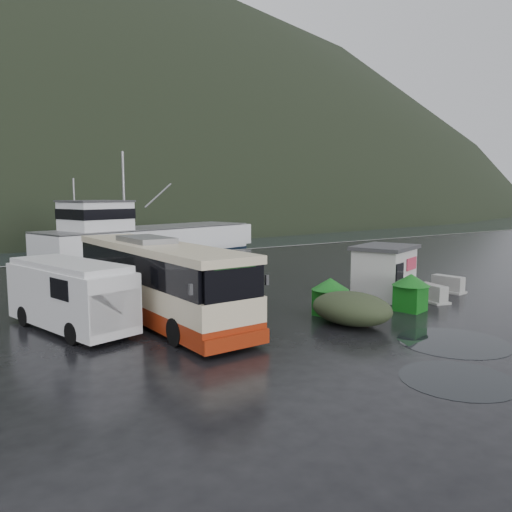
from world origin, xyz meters
TOP-DOWN VIEW (x-y plane):
  - ground at (0.00, 0.00)m, footprint 160.00×160.00m
  - quay_edge at (0.00, 20.00)m, footprint 160.00×0.60m
  - coach_bus at (-3.74, 1.61)m, footprint 3.11×10.93m
  - white_van at (-6.84, 1.83)m, footprint 3.34×6.06m
  - waste_bin_left at (5.17, -2.95)m, footprint 1.29×1.29m
  - waste_bin_right at (1.99, -1.67)m, footprint 1.29×1.29m
  - dome_tent at (1.65, -3.18)m, footprint 2.89×3.49m
  - ticket_kiosk at (6.37, -0.51)m, footprint 3.63×3.19m
  - jersey_barrier_a at (7.36, -2.38)m, footprint 1.09×1.66m
  - jersey_barrier_b at (9.84, -1.43)m, footprint 0.94×1.65m
  - fishing_trawler at (6.31, 26.57)m, footprint 24.45×11.57m
  - puddles at (1.62, -7.40)m, footprint 5.95×5.19m

SIDE VIEW (x-z plane):
  - ground at x=0.00m, z-range 0.00..0.00m
  - quay_edge at x=0.00m, z-range -0.75..0.75m
  - coach_bus at x=-3.74m, z-range -1.53..1.53m
  - white_van at x=-6.84m, z-range -1.20..1.20m
  - waste_bin_left at x=5.17m, z-range -0.75..0.75m
  - waste_bin_right at x=1.99m, z-range -0.73..0.73m
  - dome_tent at x=1.65m, z-range -0.59..0.59m
  - ticket_kiosk at x=6.37m, z-range -1.19..1.19m
  - jersey_barrier_a at x=7.36m, z-range -0.38..0.38m
  - jersey_barrier_b at x=9.84m, z-range -0.39..0.39m
  - fishing_trawler at x=6.31m, z-range -4.78..4.78m
  - puddles at x=1.62m, z-range 0.00..0.01m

